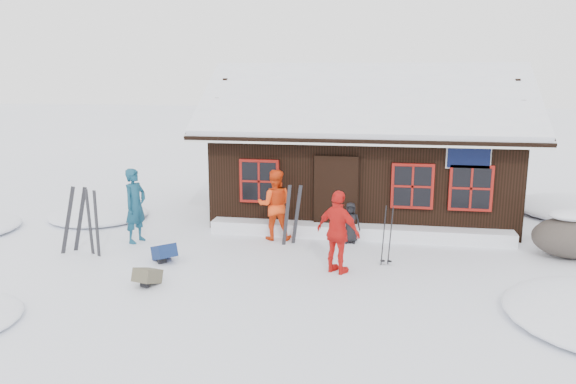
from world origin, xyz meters
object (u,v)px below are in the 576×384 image
skier_teal (135,206)px  skier_orange_left (275,205)px  boulder (571,236)px  ski_poles (387,236)px  ski_pair_left (74,220)px  skier_orange_right (338,232)px  backpack_blue (164,255)px  skier_crouched (350,223)px  backpack_olive (148,279)px

skier_teal → skier_orange_left: (3.32, 0.82, -0.03)m
boulder → skier_orange_left: bearing=177.9°
ski_poles → skier_orange_left: bearing=151.7°
skier_teal → ski_pair_left: size_ratio=1.15×
skier_orange_right → ski_pair_left: skier_orange_right is taller
skier_orange_right → ski_poles: 1.24m
skier_orange_left → backpack_blue: skier_orange_left is taller
skier_orange_right → boulder: 5.46m
backpack_blue → skier_teal: bearing=90.5°
boulder → ski_pair_left: 11.38m
boulder → skier_teal: bearing=-176.8°
ski_pair_left → ski_poles: bearing=-23.9°
skier_crouched → ski_poles: (0.89, -1.50, 0.13)m
skier_orange_left → skier_crouched: skier_orange_left is taller
backpack_olive → boulder: bearing=33.7°
skier_teal → skier_orange_left: size_ratio=1.04×
boulder → ski_poles: (-4.10, -1.24, 0.14)m
ski_poles → skier_teal: bearing=173.7°
skier_orange_left → skier_teal: bearing=4.4°
backpack_olive → backpack_blue: bearing=112.2°
backpack_olive → skier_crouched: bearing=56.6°
skier_teal → backpack_olive: skier_teal is taller
skier_crouched → ski_poles: size_ratio=0.75×
skier_orange_right → ski_poles: size_ratio=1.29×
skier_orange_right → ski_poles: skier_orange_right is taller
skier_crouched → ski_pair_left: (-6.29, -1.79, 0.25)m
skier_orange_right → skier_crouched: (0.11, 2.18, -0.37)m
skier_orange_left → backpack_blue: 3.06m
skier_teal → boulder: 10.22m
boulder → ski_poles: ski_poles is taller
skier_orange_left → boulder: (6.87, -0.25, -0.39)m
skier_crouched → boulder: bearing=-7.1°
ski_pair_left → backpack_olive: bearing=-60.9°
ski_pair_left → backpack_blue: 2.42m
backpack_olive → ski_poles: bearing=37.0°
skier_teal → skier_crouched: skier_teal is taller
skier_teal → ski_poles: (6.10, -0.68, -0.28)m
backpack_olive → skier_orange_right: bearing=33.8°
ski_pair_left → skier_orange_right: bearing=-29.8°
skier_teal → skier_crouched: (5.21, 0.82, -0.41)m
ski_pair_left → skier_teal: bearing=15.7°
skier_orange_right → boulder: skier_orange_right is taller
backpack_blue → skier_orange_right: bearing=-44.2°
ski_pair_left → ski_poles: size_ratio=1.18×
ski_pair_left → ski_poles: ski_pair_left is taller
ski_poles → backpack_olive: size_ratio=2.71×
skier_crouched → backpack_olive: bearing=-140.6°
ski_pair_left → backpack_olive: (2.55, -1.77, -0.62)m
ski_poles → backpack_olive: ski_poles is taller
skier_teal → boulder: size_ratio=1.10×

